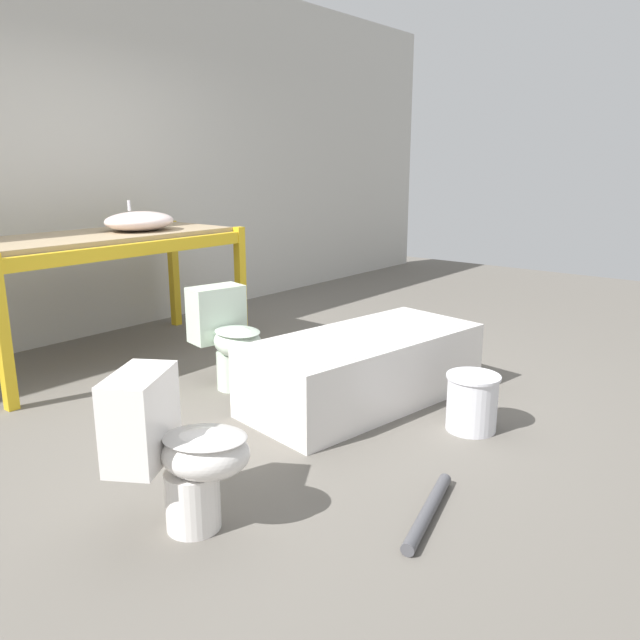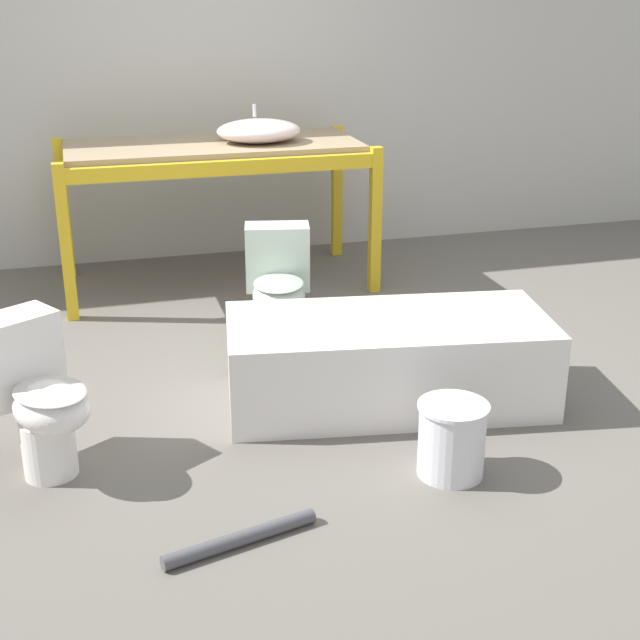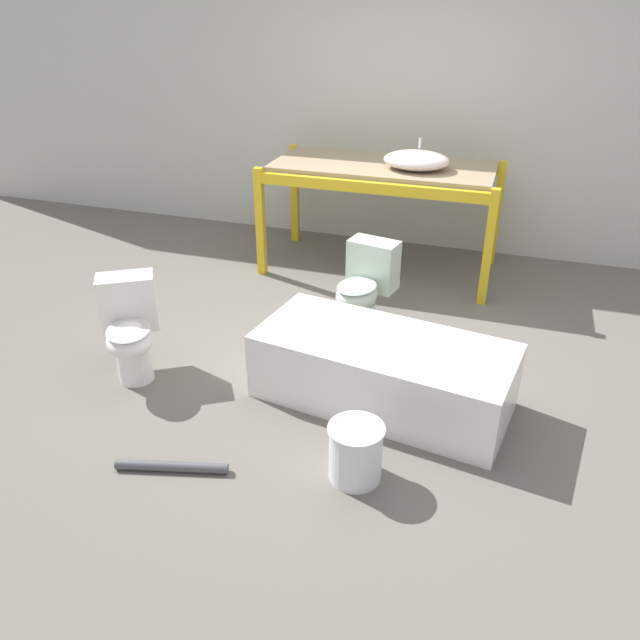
# 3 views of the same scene
# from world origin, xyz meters

# --- Properties ---
(ground_plane) EXTENTS (12.00, 12.00, 0.00)m
(ground_plane) POSITION_xyz_m (0.00, 0.00, 0.00)
(ground_plane) COLOR #666059
(warehouse_wall_rear) EXTENTS (10.80, 0.08, 3.20)m
(warehouse_wall_rear) POSITION_xyz_m (0.00, 2.20, 1.60)
(warehouse_wall_rear) COLOR beige
(warehouse_wall_rear) RESTS_ON ground_plane
(shelving_rack) EXTENTS (2.02, 0.95, 0.96)m
(shelving_rack) POSITION_xyz_m (-0.11, 1.45, 0.84)
(shelving_rack) COLOR gold
(shelving_rack) RESTS_ON ground_plane
(sink_basin) EXTENTS (0.55, 0.44, 0.23)m
(sink_basin) POSITION_xyz_m (0.18, 1.38, 1.04)
(sink_basin) COLOR silver
(sink_basin) RESTS_ON shelving_rack
(bathtub_main) EXTENTS (1.64, 0.92, 0.44)m
(bathtub_main) POSITION_xyz_m (0.39, -0.59, 0.25)
(bathtub_main) COLOR white
(bathtub_main) RESTS_ON ground_plane
(toilet_near) EXTENTS (0.56, 0.63, 0.66)m
(toilet_near) POSITION_xyz_m (-1.25, -0.81, 0.36)
(toilet_near) COLOR white
(toilet_near) RESTS_ON ground_plane
(toilet_far) EXTENTS (0.43, 0.60, 0.66)m
(toilet_far) POSITION_xyz_m (0.05, 0.28, 0.36)
(toilet_far) COLOR silver
(toilet_far) RESTS_ON ground_plane
(bucket_white) EXTENTS (0.30, 0.30, 0.32)m
(bucket_white) POSITION_xyz_m (0.42, -1.31, 0.17)
(bucket_white) COLOR silver
(bucket_white) RESTS_ON ground_plane
(loose_pipe) EXTENTS (0.61, 0.21, 0.06)m
(loose_pipe) POSITION_xyz_m (-0.54, -1.58, 0.03)
(loose_pipe) COLOR #4C4C51
(loose_pipe) RESTS_ON ground_plane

